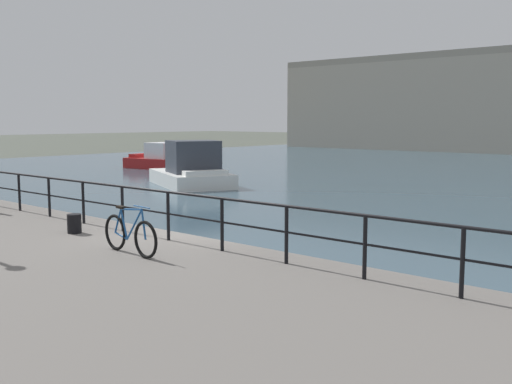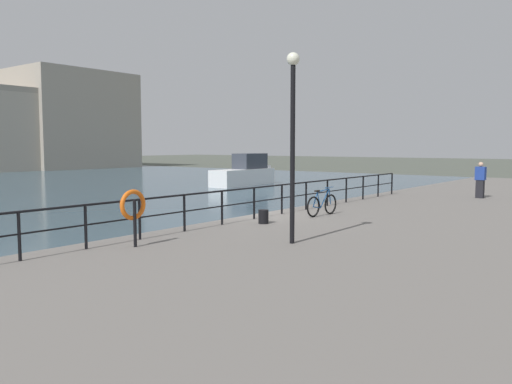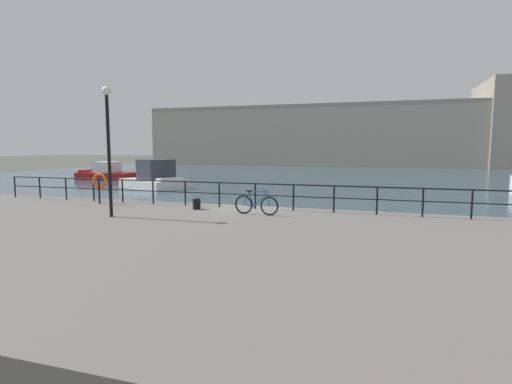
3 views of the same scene
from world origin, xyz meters
The scene contains 6 objects.
ground_plane centered at (0.00, 0.00, 0.00)m, with size 240.00×240.00×0.00m, color #4C5147.
moored_green_narrowboat centered at (-21.08, 17.70, 0.62)m, with size 5.94×3.50×1.77m.
moored_cabin_cruiser centered at (-11.68, 11.31, 0.82)m, with size 6.31×5.12×2.28m.
quay_railing centered at (-1.07, -0.75, 1.45)m, with size 22.71×0.07×1.08m.
parked_bicycle centered at (1.02, -2.13, 1.10)m, with size 1.77×0.19×0.98m.
mooring_bollard centered at (-1.72, -1.63, 0.94)m, with size 0.32×0.32×0.44m, color black.
Camera 1 is at (10.30, -9.09, 3.30)m, focal length 41.90 mm.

